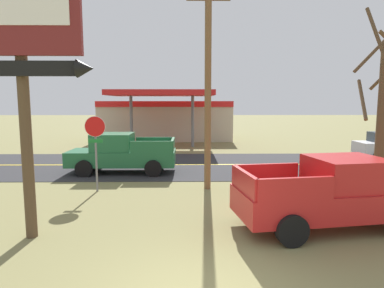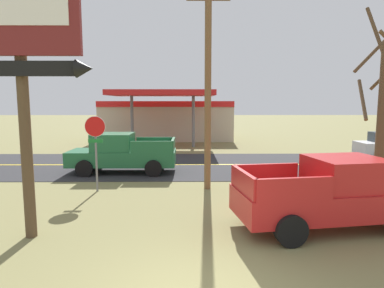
{
  "view_description": "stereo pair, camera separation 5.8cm",
  "coord_description": "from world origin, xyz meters",
  "px_view_note": "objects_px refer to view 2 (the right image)",
  "views": [
    {
      "loc": [
        -0.18,
        -5.34,
        3.45
      ],
      "look_at": [
        0.0,
        8.0,
        1.8
      ],
      "focal_mm": 31.21,
      "sensor_mm": 36.0,
      "label": 1
    },
    {
      "loc": [
        -0.12,
        -5.34,
        3.45
      ],
      "look_at": [
        0.0,
        8.0,
        1.8
      ],
      "focal_mm": 31.21,
      "sensor_mm": 36.0,
      "label": 2
    }
  ],
  "objects_px": {
    "stop_sign": "(96,140)",
    "bare_tree": "(383,113)",
    "pickup_red_parked_on_lawn": "(333,194)",
    "pickup_green_on_road": "(121,153)",
    "gas_station": "(167,119)",
    "motel_sign": "(20,46)",
    "utility_pole": "(208,72)"
  },
  "relations": [
    {
      "from": "motel_sign",
      "to": "pickup_red_parked_on_lawn",
      "type": "height_order",
      "value": "motel_sign"
    },
    {
      "from": "stop_sign",
      "to": "bare_tree",
      "type": "distance_m",
      "value": 10.49
    },
    {
      "from": "pickup_red_parked_on_lawn",
      "to": "pickup_green_on_road",
      "type": "xyz_separation_m",
      "value": [
        -7.31,
        7.45,
        0.0
      ]
    },
    {
      "from": "utility_pole",
      "to": "gas_station",
      "type": "xyz_separation_m",
      "value": [
        -2.8,
        18.62,
        -2.68
      ]
    },
    {
      "from": "utility_pole",
      "to": "pickup_red_parked_on_lawn",
      "type": "bearing_deg",
      "value": -53.05
    },
    {
      "from": "stop_sign",
      "to": "utility_pole",
      "type": "bearing_deg",
      "value": 5.18
    },
    {
      "from": "gas_station",
      "to": "pickup_green_on_road",
      "type": "distance_m",
      "value": 15.53
    },
    {
      "from": "utility_pole",
      "to": "bare_tree",
      "type": "distance_m",
      "value": 6.41
    },
    {
      "from": "motel_sign",
      "to": "utility_pole",
      "type": "xyz_separation_m",
      "value": [
        4.77,
        4.96,
        -0.18
      ]
    },
    {
      "from": "bare_tree",
      "to": "pickup_red_parked_on_lawn",
      "type": "xyz_separation_m",
      "value": [
        -2.8,
        -2.65,
        -2.14
      ]
    },
    {
      "from": "bare_tree",
      "to": "pickup_green_on_road",
      "type": "relative_size",
      "value": 1.29
    },
    {
      "from": "motel_sign",
      "to": "gas_station",
      "type": "xyz_separation_m",
      "value": [
        1.97,
        23.58,
        -2.86
      ]
    },
    {
      "from": "bare_tree",
      "to": "pickup_green_on_road",
      "type": "distance_m",
      "value": 11.39
    },
    {
      "from": "motel_sign",
      "to": "bare_tree",
      "type": "height_order",
      "value": "motel_sign"
    },
    {
      "from": "utility_pole",
      "to": "gas_station",
      "type": "height_order",
      "value": "utility_pole"
    },
    {
      "from": "pickup_red_parked_on_lawn",
      "to": "pickup_green_on_road",
      "type": "relative_size",
      "value": 1.05
    },
    {
      "from": "motel_sign",
      "to": "pickup_red_parked_on_lawn",
      "type": "distance_m",
      "value": 8.89
    },
    {
      "from": "utility_pole",
      "to": "pickup_green_on_road",
      "type": "distance_m",
      "value": 6.34
    },
    {
      "from": "bare_tree",
      "to": "gas_station",
      "type": "distance_m",
      "value": 22.11
    },
    {
      "from": "bare_tree",
      "to": "pickup_green_on_road",
      "type": "bearing_deg",
      "value": 154.61
    },
    {
      "from": "utility_pole",
      "to": "motel_sign",
      "type": "bearing_deg",
      "value": -133.89
    },
    {
      "from": "utility_pole",
      "to": "gas_station",
      "type": "bearing_deg",
      "value": 98.55
    },
    {
      "from": "gas_station",
      "to": "pickup_red_parked_on_lawn",
      "type": "xyz_separation_m",
      "value": [
        6.02,
        -22.89,
        -0.98
      ]
    },
    {
      "from": "motel_sign",
      "to": "pickup_green_on_road",
      "type": "bearing_deg",
      "value": 85.22
    },
    {
      "from": "bare_tree",
      "to": "pickup_green_on_road",
      "type": "xyz_separation_m",
      "value": [
        -10.1,
        4.8,
        -2.14
      ]
    },
    {
      "from": "utility_pole",
      "to": "bare_tree",
      "type": "height_order",
      "value": "utility_pole"
    },
    {
      "from": "motel_sign",
      "to": "gas_station",
      "type": "bearing_deg",
      "value": 85.22
    },
    {
      "from": "motel_sign",
      "to": "pickup_red_parked_on_lawn",
      "type": "xyz_separation_m",
      "value": [
        7.99,
        0.68,
        -3.84
      ]
    },
    {
      "from": "gas_station",
      "to": "bare_tree",
      "type": "bearing_deg",
      "value": -66.47
    },
    {
      "from": "motel_sign",
      "to": "utility_pole",
      "type": "height_order",
      "value": "utility_pole"
    },
    {
      "from": "pickup_green_on_road",
      "to": "pickup_red_parked_on_lawn",
      "type": "bearing_deg",
      "value": -45.54
    },
    {
      "from": "utility_pole",
      "to": "gas_station",
      "type": "distance_m",
      "value": 19.02
    }
  ]
}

